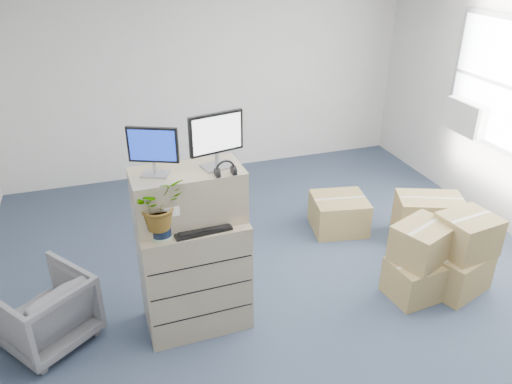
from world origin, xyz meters
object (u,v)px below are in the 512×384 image
Objects in this scene: monitor_left at (153,149)px; monitor_right at (216,138)px; filing_cabinet_lower at (195,274)px; potted_plant at (159,210)px; office_chair at (43,308)px; keyboard at (202,229)px; water_bottle at (204,202)px.

monitor_right is (0.51, -0.01, 0.04)m from monitor_left.
monitor_right is (0.26, 0.04, 1.26)m from filing_cabinet_lower.
monitor_right reaches higher than potted_plant.
monitor_left is 0.75× the size of potted_plant.
monitor_left is at bearing 137.28° from office_chair.
monitor_left is 0.51m from monitor_right.
monitor_right reaches higher than office_chair.
monitor_left is 0.84× the size of keyboard.
water_bottle is (-0.13, 0.01, -0.57)m from monitor_right.
filing_cabinet_lower is at bearing 27.73° from potted_plant.
filing_cabinet_lower is 0.57m from keyboard.
monitor_left is at bearing 167.23° from filing_cabinet_lower.
monitor_right is 0.98× the size of keyboard.
monitor_left is at bearing 179.43° from water_bottle.
monitor_left is 0.77m from keyboard.
monitor_right reaches higher than keyboard.
office_chair is at bearing 162.46° from keyboard.
potted_plant is (-0.27, -0.14, 0.78)m from filing_cabinet_lower.
keyboard is 0.25m from water_bottle.
filing_cabinet_lower is 2.67× the size of monitor_left.
filing_cabinet_lower is 0.84m from potted_plant.
monitor_right is at bearing 18.87° from potted_plant.
water_bottle is (0.07, 0.20, 0.13)m from keyboard.
potted_plant is 0.73× the size of office_chair.
potted_plant is (-0.02, -0.19, -0.44)m from monitor_left.
monitor_left is 0.48m from potted_plant.
keyboard is (-0.20, -0.19, -0.71)m from monitor_right.
monitor_left is 0.86× the size of monitor_right.
filing_cabinet_lower is at bearing 106.13° from keyboard.
potted_plant is at bearing -71.96° from monitor_left.
monitor_left reaches higher than office_chair.
monitor_left reaches higher than water_bottle.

